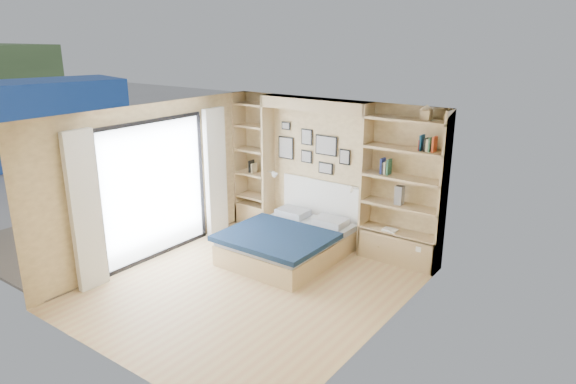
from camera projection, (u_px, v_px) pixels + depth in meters
The scene contains 9 objects.
ground at pixel (251, 288), 7.43m from camera, with size 4.50×4.50×0.00m, color tan.
room_shell at pixel (291, 188), 8.50m from camera, with size 4.50×4.50×4.50m.
bed at pixel (289, 241), 8.39m from camera, with size 1.66×2.06×1.07m.
photo_gallery at pixel (311, 149), 8.92m from camera, with size 1.48×0.02×0.82m.
reading_lamps at pixel (311, 181), 8.81m from camera, with size 1.92×0.12×0.15m.
shelf_decor at pixel (394, 157), 7.85m from camera, with size 3.51×0.23×2.03m.
deck at pixel (101, 233), 9.45m from camera, with size 3.20×4.00×0.05m, color #695C4E.
deck_chair at pixel (137, 211), 9.69m from camera, with size 0.42×0.69×0.68m.
shipping_container at pixel (22, 123), 14.42m from camera, with size 2.17×5.43×2.26m, color navy.
Camera 1 is at (4.37, -5.09, 3.52)m, focal length 32.00 mm.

